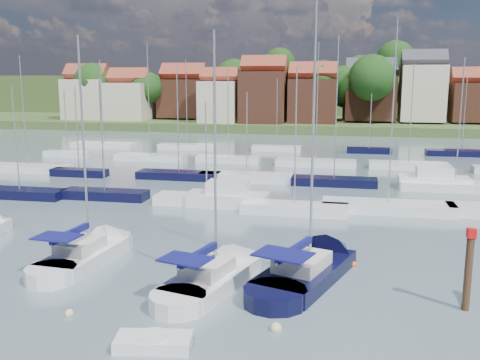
# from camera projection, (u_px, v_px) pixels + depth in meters

# --- Properties ---
(ground) EXTENTS (260.00, 260.00, 0.00)m
(ground) POSITION_uv_depth(u_px,v_px,m) (307.00, 171.00, 64.85)
(ground) COLOR #4E6169
(ground) RESTS_ON ground
(sailboat_left) EXTENTS (3.66, 10.85, 14.53)m
(sailboat_left) POSITION_uv_depth(u_px,v_px,m) (96.00, 250.00, 33.43)
(sailboat_left) COLOR silver
(sailboat_left) RESTS_ON ground
(sailboat_centre) EXTENTS (5.34, 10.97, 14.47)m
(sailboat_centre) POSITION_uv_depth(u_px,v_px,m) (222.00, 273.00, 29.52)
(sailboat_centre) COLOR silver
(sailboat_centre) RESTS_ON ground
(sailboat_navy) EXTENTS (6.89, 12.54, 16.80)m
(sailboat_navy) POSITION_uv_depth(u_px,v_px,m) (316.00, 265.00, 30.76)
(sailboat_navy) COLOR black
(sailboat_navy) RESTS_ON ground
(tender) EXTENTS (3.32, 1.94, 0.67)m
(tender) POSITION_uv_depth(u_px,v_px,m) (154.00, 342.00, 21.95)
(tender) COLOR silver
(tender) RESTS_ON ground
(timber_piling) EXTENTS (0.40, 0.40, 6.30)m
(timber_piling) POSITION_uv_depth(u_px,v_px,m) (467.00, 290.00, 25.44)
(timber_piling) COLOR #4C331E
(timber_piling) RESTS_ON ground
(buoy_b) EXTENTS (0.42, 0.42, 0.42)m
(buoy_b) POSITION_uv_depth(u_px,v_px,m) (69.00, 316.00, 25.03)
(buoy_b) COLOR beige
(buoy_b) RESTS_ON ground
(buoy_c) EXTENTS (0.43, 0.43, 0.43)m
(buoy_c) POSITION_uv_depth(u_px,v_px,m) (163.00, 302.00, 26.56)
(buoy_c) COLOR #D85914
(buoy_c) RESTS_ON ground
(buoy_d) EXTENTS (0.53, 0.53, 0.53)m
(buoy_d) POSITION_uv_depth(u_px,v_px,m) (276.00, 330.00, 23.54)
(buoy_d) COLOR beige
(buoy_d) RESTS_ON ground
(buoy_e) EXTENTS (0.42, 0.42, 0.42)m
(buoy_e) POSITION_uv_depth(u_px,v_px,m) (353.00, 266.00, 31.68)
(buoy_e) COLOR #D85914
(buoy_e) RESTS_ON ground
(buoy_g) EXTENTS (0.45, 0.45, 0.45)m
(buoy_g) POSITION_uv_depth(u_px,v_px,m) (279.00, 297.00, 27.18)
(buoy_g) COLOR #D85914
(buoy_g) RESTS_ON ground
(buoy_h) EXTENTS (0.54, 0.54, 0.54)m
(buoy_h) POSITION_uv_depth(u_px,v_px,m) (330.00, 267.00, 31.54)
(buoy_h) COLOR beige
(buoy_h) RESTS_ON ground
(marina_field) EXTENTS (79.62, 41.41, 15.93)m
(marina_field) POSITION_uv_depth(u_px,v_px,m) (321.00, 175.00, 59.72)
(marina_field) COLOR silver
(marina_field) RESTS_ON ground
(far_shore_town) EXTENTS (212.46, 90.00, 22.27)m
(far_shore_town) POSITION_uv_depth(u_px,v_px,m) (341.00, 102.00, 152.78)
(far_shore_town) COLOR #41572B
(far_shore_town) RESTS_ON ground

